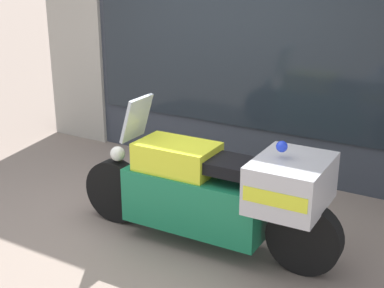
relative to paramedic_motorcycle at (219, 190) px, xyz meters
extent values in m
plane|color=gray|center=(-0.83, -0.05, -0.54)|extent=(60.00, 60.00, 0.00)
cube|color=#333842|center=(-0.83, 1.95, 1.16)|extent=(5.50, 0.40, 3.41)
cube|color=#A39E93|center=(-3.13, 1.98, 1.16)|extent=(0.90, 0.55, 3.41)
cube|color=#1E262D|center=(-0.41, 1.74, 1.21)|extent=(4.37, 0.02, 2.41)
cube|color=slate|center=(-0.45, 1.96, -0.27)|extent=(4.15, 0.30, 0.55)
cube|color=silver|center=(-0.45, 2.10, 0.70)|extent=(4.15, 0.02, 1.44)
cube|color=beige|center=(-0.45, 1.96, 1.42)|extent=(4.15, 0.30, 0.02)
cube|color=#2866B7|center=(-1.89, 1.90, 0.14)|extent=(0.19, 0.04, 0.27)
cube|color=yellow|center=(-0.93, 1.90, 0.14)|extent=(0.19, 0.02, 0.27)
cube|color=orange|center=(0.03, 1.90, 0.14)|extent=(0.19, 0.02, 0.27)
cylinder|color=black|center=(-1.09, -0.03, -0.24)|extent=(0.61, 0.16, 0.60)
cylinder|color=black|center=(0.76, 0.02, -0.24)|extent=(0.61, 0.16, 0.60)
cube|color=#19754C|center=(-0.21, -0.01, -0.13)|extent=(1.27, 0.51, 0.49)
cube|color=yellow|center=(-0.41, -0.01, 0.21)|extent=(0.70, 0.45, 0.27)
cube|color=black|center=(0.07, 0.00, 0.24)|extent=(0.74, 0.38, 0.10)
cube|color=#B7B7BC|center=(0.62, 0.02, 0.20)|extent=(0.57, 0.72, 0.38)
cube|color=yellow|center=(0.62, 0.02, 0.20)|extent=(0.51, 0.73, 0.11)
cube|color=#B2BCC6|center=(-0.82, -0.02, 0.51)|extent=(0.16, 0.34, 0.40)
sphere|color=white|center=(-1.04, -0.03, 0.14)|extent=(0.14, 0.14, 0.14)
sphere|color=blue|center=(0.53, 0.01, 0.48)|extent=(0.09, 0.09, 0.09)
camera|label=1|loc=(1.92, -3.64, 1.83)|focal=50.00mm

